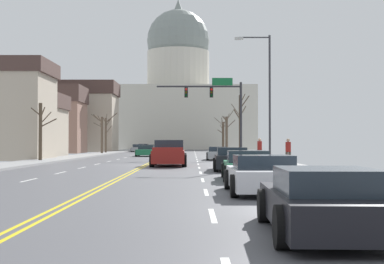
# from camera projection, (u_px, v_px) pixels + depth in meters

# --- Properties ---
(ground) EXTENTS (20.00, 180.00, 0.20)m
(ground) POSITION_uv_depth(u_px,v_px,m) (148.00, 165.00, 35.33)
(ground) COLOR #505056
(signal_gantry) EXTENTS (7.91, 0.41, 7.35)m
(signal_gantry) POSITION_uv_depth(u_px,v_px,m) (220.00, 101.00, 49.71)
(signal_gantry) COLOR #28282D
(signal_gantry) RESTS_ON ground
(street_lamp_right) EXTENTS (2.37, 0.24, 8.46)m
(street_lamp_right) POSITION_uv_depth(u_px,v_px,m) (268.00, 88.00, 35.39)
(street_lamp_right) COLOR #333338
(street_lamp_right) RESTS_ON ground
(capitol_building) EXTENTS (32.75, 21.75, 33.37)m
(capitol_building) POSITION_uv_depth(u_px,v_px,m) (181.00, 98.00, 119.13)
(capitol_building) COLOR beige
(capitol_building) RESTS_ON ground
(sedan_near_00) EXTENTS (2.11, 4.58, 1.13)m
(sedan_near_00) POSITION_uv_depth(u_px,v_px,m) (221.00, 154.00, 46.27)
(sedan_near_00) COLOR #9EA3A8
(sedan_near_00) RESTS_ON ground
(sedan_near_01) EXTENTS (2.00, 4.34, 1.25)m
(sedan_near_01) POSITION_uv_depth(u_px,v_px,m) (176.00, 155.00, 40.42)
(sedan_near_01) COLOR silver
(sedan_near_01) RESTS_ON ground
(pickup_truck_near_02) EXTENTS (2.34, 5.33, 1.66)m
(pickup_truck_near_02) POSITION_uv_depth(u_px,v_px,m) (172.00, 154.00, 34.68)
(pickup_truck_near_02) COLOR maroon
(pickup_truck_near_02) RESTS_ON ground
(sedan_near_03) EXTENTS (2.05, 4.64, 1.25)m
(sedan_near_03) POSITION_uv_depth(u_px,v_px,m) (234.00, 160.00, 28.96)
(sedan_near_03) COLOR black
(sedan_near_03) RESTS_ON ground
(sedan_near_04) EXTENTS (2.12, 4.42, 1.19)m
(sedan_near_04) POSITION_uv_depth(u_px,v_px,m) (250.00, 166.00, 21.85)
(sedan_near_04) COLOR #1E7247
(sedan_near_04) RESTS_ON ground
(sedan_near_05) EXTENTS (2.11, 4.21, 1.15)m
(sedan_near_05) POSITION_uv_depth(u_px,v_px,m) (265.00, 175.00, 16.10)
(sedan_near_05) COLOR silver
(sedan_near_05) RESTS_ON ground
(sedan_near_06) EXTENTS (2.03, 4.29, 1.11)m
(sedan_near_06) POSITION_uv_depth(u_px,v_px,m) (327.00, 203.00, 8.89)
(sedan_near_06) COLOR black
(sedan_near_06) RESTS_ON ground
(sedan_oncoming_00) EXTENTS (2.10, 4.41, 1.20)m
(sedan_oncoming_00) POSITION_uv_depth(u_px,v_px,m) (149.00, 151.00, 58.14)
(sedan_oncoming_00) COLOR #1E7247
(sedan_oncoming_00) RESTS_ON ground
(sedan_oncoming_01) EXTENTS (2.15, 4.73, 1.19)m
(sedan_oncoming_01) POSITION_uv_depth(u_px,v_px,m) (158.00, 149.00, 71.60)
(sedan_oncoming_01) COLOR navy
(sedan_oncoming_01) RESTS_ON ground
(sedan_oncoming_02) EXTENTS (2.05, 4.56, 1.19)m
(sedan_oncoming_02) POSITION_uv_depth(u_px,v_px,m) (141.00, 148.00, 83.96)
(sedan_oncoming_02) COLOR #9EA3A8
(sedan_oncoming_02) RESTS_ON ground
(sedan_oncoming_03) EXTENTS (2.03, 4.37, 1.22)m
(sedan_oncoming_03) POSITION_uv_depth(u_px,v_px,m) (146.00, 147.00, 93.95)
(sedan_oncoming_03) COLOR black
(sedan_oncoming_03) RESTS_ON ground
(flank_building_00) EXTENTS (10.57, 7.21, 9.33)m
(flank_building_00) POSITION_uv_depth(u_px,v_px,m) (49.00, 119.00, 75.23)
(flank_building_00) COLOR #8C6656
(flank_building_00) RESTS_ON ground
(flank_building_01) EXTENTS (13.20, 8.61, 6.65)m
(flank_building_01) POSITION_uv_depth(u_px,v_px,m) (2.00, 125.00, 56.64)
(flank_building_01) COLOR #B2A38E
(flank_building_01) RESTS_ON ground
(flank_building_03) EXTENTS (13.90, 7.85, 11.01)m
(flank_building_03) POSITION_uv_depth(u_px,v_px,m) (76.00, 117.00, 85.29)
(flank_building_03) COLOR #B2A38E
(flank_building_03) RESTS_ON ground
(bare_tree_00) EXTENTS (1.84, 2.38, 6.21)m
(bare_tree_00) POSITION_uv_depth(u_px,v_px,m) (243.00, 123.00, 54.92)
(bare_tree_00) COLOR #4C3D2D
(bare_tree_00) RESTS_ON ground
(bare_tree_01) EXTENTS (1.57, 1.19, 4.98)m
(bare_tree_01) POSITION_uv_depth(u_px,v_px,m) (104.00, 133.00, 68.02)
(bare_tree_01) COLOR brown
(bare_tree_01) RESTS_ON ground
(bare_tree_02) EXTENTS (2.07, 2.10, 5.27)m
(bare_tree_02) POSITION_uv_depth(u_px,v_px,m) (226.00, 135.00, 83.83)
(bare_tree_02) COLOR #4C3D2D
(bare_tree_02) RESTS_ON ground
(bare_tree_03) EXTENTS (1.70, 2.07, 4.42)m
(bare_tree_03) POSITION_uv_depth(u_px,v_px,m) (44.00, 130.00, 41.68)
(bare_tree_03) COLOR #4C3D2D
(bare_tree_03) RESTS_ON ground
(bare_tree_04) EXTENTS (2.06, 1.80, 5.95)m
(bare_tree_04) POSITION_uv_depth(u_px,v_px,m) (229.00, 133.00, 75.53)
(bare_tree_04) COLOR brown
(bare_tree_04) RESTS_ON ground
(bare_tree_05) EXTENTS (1.76, 2.71, 5.37)m
(bare_tree_05) POSITION_uv_depth(u_px,v_px,m) (109.00, 132.00, 72.45)
(bare_tree_05) COLOR brown
(bare_tree_05) RESTS_ON ground
(pedestrian_00) EXTENTS (0.35, 0.34, 1.69)m
(pedestrian_00) POSITION_uv_depth(u_px,v_px,m) (262.00, 148.00, 40.04)
(pedestrian_00) COLOR #4C4238
(pedestrian_00) RESTS_ON ground
(pedestrian_01) EXTENTS (0.35, 0.34, 1.62)m
(pedestrian_01) POSITION_uv_depth(u_px,v_px,m) (291.00, 150.00, 33.94)
(pedestrian_01) COLOR #4C4238
(pedestrian_01) RESTS_ON ground
(bicycle_parked) EXTENTS (0.12, 1.77, 0.85)m
(bicycle_parked) POSITION_uv_depth(u_px,v_px,m) (261.00, 157.00, 36.52)
(bicycle_parked) COLOR black
(bicycle_parked) RESTS_ON ground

